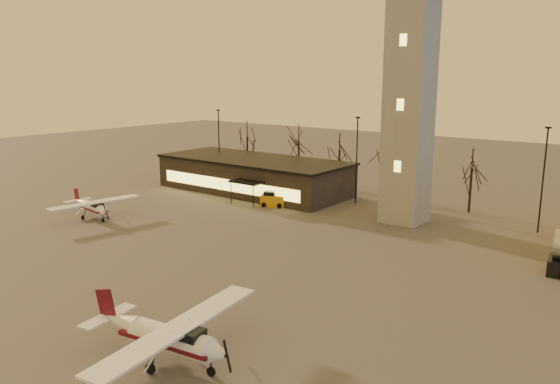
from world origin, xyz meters
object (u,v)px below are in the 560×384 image
terminal (253,175)px  service_cart (273,200)px  cessna_front (174,344)px  cessna_rear (94,210)px  control_tower (411,59)px

terminal → service_cart: bearing=-34.9°
cessna_front → cessna_rear: (-29.20, 14.83, -0.19)m
terminal → control_tower: bearing=-5.1°
cessna_front → service_cart: size_ratio=3.78×
terminal → cessna_front: (24.95, -35.68, -1.04)m
control_tower → cessna_front: bearing=-85.0°
terminal → cessna_rear: 21.32m
terminal → cessna_rear: terminal is taller
cessna_front → service_cart: bearing=112.0°
terminal → cessna_front: 43.55m
control_tower → terminal: bearing=174.9°
control_tower → cessna_rear: (-26.25, -18.87, -15.40)m
cessna_front → cessna_rear: size_ratio=1.21×
cessna_front → terminal: bearing=116.9°
control_tower → cessna_rear: control_tower is taller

